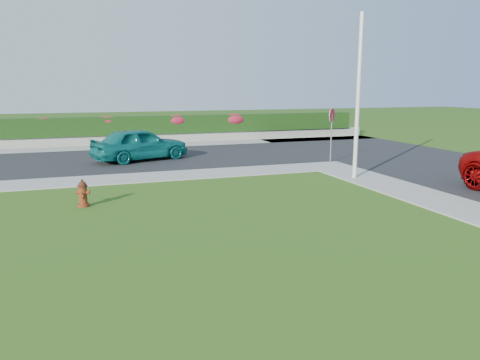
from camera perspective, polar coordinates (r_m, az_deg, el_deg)
name	(u,v)px	position (r m, az deg, el deg)	size (l,w,h in m)	color
ground	(253,247)	(10.58, 1.54, -8.16)	(120.00, 120.00, 0.00)	black
street_far	(47,163)	(23.64, -22.42, 1.91)	(26.00, 8.00, 0.04)	black
sidewalk_far	(10,186)	(18.83, -26.24, -0.61)	(24.00, 2.00, 0.04)	gray
curb_corner	(328,166)	(21.43, 10.66, 1.68)	(2.00, 2.00, 0.04)	gray
sidewalk_beyond	(125,147)	(28.66, -13.88, 3.94)	(34.00, 2.00, 0.04)	gray
retaining_wall	(122,140)	(30.12, -14.18, 4.80)	(34.00, 0.40, 0.60)	gray
hedge	(121,126)	(30.14, -14.28, 6.43)	(32.00, 0.90, 1.10)	black
fire_hydrant	(83,194)	(14.71, -18.61, -1.61)	(0.43, 0.41, 0.82)	#4D180C
sedan_teal	(140,144)	(23.04, -12.09, 4.31)	(1.85, 4.60, 1.57)	#0E6B66
utility_pole	(358,98)	(18.53, 14.20, 9.69)	(0.16, 0.16, 6.23)	silver
stop_sign	(332,122)	(22.17, 11.12, 6.95)	(0.56, 0.46, 2.59)	slate
flower_clump_c	(44,122)	(29.97, -22.75, 6.53)	(1.06, 0.68, 0.53)	#BD2040
flower_clump_d	(108,121)	(29.96, -15.80, 6.94)	(1.15, 0.74, 0.57)	#BD2040
flower_clump_e	(177,120)	(30.50, -7.73, 7.23)	(1.42, 0.91, 0.71)	#BD2040
flower_clump_f	(234,119)	(31.51, -0.70, 7.41)	(1.55, 1.00, 0.78)	#BD2040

